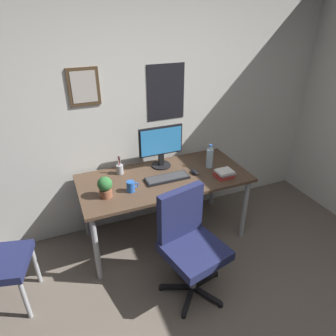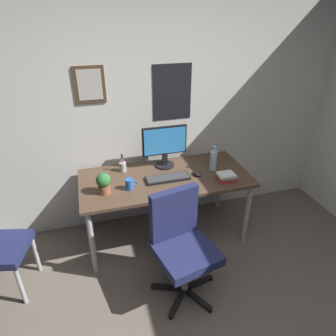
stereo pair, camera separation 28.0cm
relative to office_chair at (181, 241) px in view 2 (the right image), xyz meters
name	(u,v)px [view 2 (the right image)]	position (x,y,z in m)	size (l,w,h in m)	color
wall_back	(146,108)	(-0.01, 1.16, 0.77)	(4.40, 0.10, 2.60)	silver
desk	(165,183)	(0.06, 0.69, 0.14)	(1.66, 0.77, 0.74)	#4C3828
office_chair	(181,241)	(0.00, 0.00, 0.00)	(0.58, 0.58, 0.95)	#1E234C
monitor	(165,145)	(0.12, 0.92, 0.45)	(0.46, 0.20, 0.43)	black
keyboard	(168,178)	(0.07, 0.64, 0.22)	(0.43, 0.15, 0.03)	black
computer_mouse	(197,173)	(0.37, 0.64, 0.23)	(0.06, 0.11, 0.04)	black
water_bottle	(213,160)	(0.57, 0.71, 0.32)	(0.07, 0.07, 0.25)	silver
coffee_mug_near	(130,184)	(-0.31, 0.57, 0.26)	(0.11, 0.07, 0.10)	#2659B2
potted_plant	(104,183)	(-0.54, 0.57, 0.32)	(0.13, 0.13, 0.19)	brown
pen_cup	(123,166)	(-0.33, 0.93, 0.26)	(0.07, 0.07, 0.20)	#9EA0A5
book_stack_left	(226,177)	(0.60, 0.47, 0.25)	(0.18, 0.14, 0.08)	#B22D28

